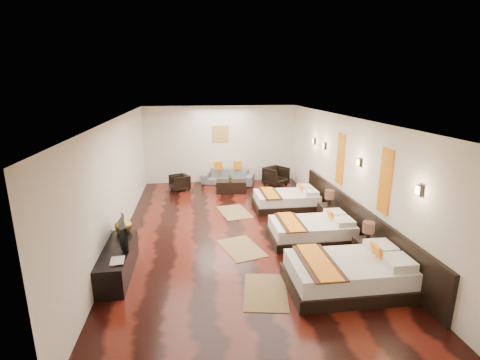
{
  "coord_description": "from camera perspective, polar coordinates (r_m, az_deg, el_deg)",
  "views": [
    {
      "loc": [
        -1.0,
        -8.23,
        3.57
      ],
      "look_at": [
        0.2,
        0.79,
        1.1
      ],
      "focal_mm": 26.73,
      "sensor_mm": 36.0,
      "label": 1
    }
  ],
  "objects": [
    {
      "name": "jute_mat_near",
      "position": [
        6.63,
        4.09,
        -17.35
      ],
      "size": [
        0.95,
        1.31,
        0.01
      ],
      "primitive_type": "cube",
      "rotation": [
        0.0,
        0.0,
        -0.17
      ],
      "color": "olive",
      "rests_on": "floor"
    },
    {
      "name": "tv",
      "position": [
        7.28,
        -18.65,
        -8.02
      ],
      "size": [
        0.32,
        0.86,
        0.5
      ],
      "primitive_type": "imported",
      "rotation": [
        0.0,
        0.0,
        1.82
      ],
      "color": "black",
      "rests_on": "tv_console"
    },
    {
      "name": "nightstand_b",
      "position": [
        9.62,
        13.93,
        -5.0
      ],
      "size": [
        0.47,
        0.47,
        0.92
      ],
      "color": "black",
      "rests_on": "floor"
    },
    {
      "name": "orange_panel_b",
      "position": [
        9.5,
        15.74,
        3.26
      ],
      "size": [
        0.04,
        0.4,
        1.3
      ],
      "primitive_type": "cube",
      "color": "#D86014",
      "rests_on": "right_wall"
    },
    {
      "name": "nightstand_a",
      "position": [
        7.86,
        19.53,
        -10.25
      ],
      "size": [
        0.45,
        0.45,
        0.88
      ],
      "color": "black",
      "rests_on": "floor"
    },
    {
      "name": "right_wall",
      "position": [
        9.3,
        16.43,
        1.06
      ],
      "size": [
        0.01,
        9.5,
        2.8
      ],
      "primitive_type": "cube",
      "color": "silver",
      "rests_on": "floor"
    },
    {
      "name": "bed_near",
      "position": [
        6.88,
        17.07,
        -14.07
      ],
      "size": [
        2.16,
        1.36,
        0.83
      ],
      "color": "black",
      "rests_on": "floor"
    },
    {
      "name": "headboard_panel",
      "position": [
        8.87,
        17.8,
        -6.17
      ],
      "size": [
        0.08,
        6.6,
        0.9
      ],
      "primitive_type": "cube",
      "color": "black",
      "rests_on": "floor"
    },
    {
      "name": "sconce_mid",
      "position": [
        8.48,
        18.53,
        2.69
      ],
      "size": [
        0.07,
        0.12,
        0.18
      ],
      "color": "black",
      "rests_on": "right_wall"
    },
    {
      "name": "armchair_right",
      "position": [
        12.93,
        5.76,
        0.62
      ],
      "size": [
        1.01,
        1.01,
        0.67
      ],
      "primitive_type": "imported",
      "rotation": [
        0.0,
        0.0,
        0.61
      ],
      "color": "black",
      "rests_on": "floor"
    },
    {
      "name": "sconce_near",
      "position": [
        6.63,
        26.71,
        -1.49
      ],
      "size": [
        0.07,
        0.12,
        0.18
      ],
      "color": "black",
      "rests_on": "right_wall"
    },
    {
      "name": "floor",
      "position": [
        9.03,
        -0.61,
        -8.11
      ],
      "size": [
        5.5,
        9.5,
        0.01
      ],
      "primitive_type": "cube",
      "color": "black",
      "rests_on": "ground"
    },
    {
      "name": "jute_mat_mid",
      "position": [
        8.13,
        0.24,
        -10.82
      ],
      "size": [
        1.06,
        1.36,
        0.01
      ],
      "primitive_type": "cube",
      "rotation": [
        0.0,
        0.0,
        0.28
      ],
      "color": "olive",
      "rests_on": "floor"
    },
    {
      "name": "table_plant",
      "position": [
        11.93,
        -1.49,
        0.38
      ],
      "size": [
        0.24,
        0.21,
        0.25
      ],
      "primitive_type": "imported",
      "rotation": [
        0.0,
        0.0,
        0.07
      ],
      "color": "#285C1E",
      "rests_on": "coffee_table"
    },
    {
      "name": "bed_far",
      "position": [
        10.63,
        7.5,
        -3.18
      ],
      "size": [
        1.87,
        1.18,
        0.72
      ],
      "color": "black",
      "rests_on": "floor"
    },
    {
      "name": "back_wall",
      "position": [
        13.2,
        -3.15,
        5.69
      ],
      "size": [
        5.5,
        0.01,
        2.8
      ],
      "primitive_type": "cube",
      "color": "silver",
      "rests_on": "floor"
    },
    {
      "name": "coffee_table",
      "position": [
        12.07,
        -1.41,
        -1.04
      ],
      "size": [
        1.05,
        0.6,
        0.4
      ],
      "primitive_type": "cube",
      "rotation": [
        0.0,
        0.0,
        -0.11
      ],
      "color": "black",
      "rests_on": "floor"
    },
    {
      "name": "left_wall",
      "position": [
        8.69,
        -18.95,
        -0.11
      ],
      "size": [
        0.01,
        9.5,
        2.8
      ],
      "primitive_type": "cube",
      "color": "silver",
      "rests_on": "floor"
    },
    {
      "name": "orange_panel_a",
      "position": [
        7.58,
        22.18,
        -0.23
      ],
      "size": [
        0.04,
        0.4,
        1.3
      ],
      "primitive_type": "cube",
      "color": "#D86014",
      "rests_on": "right_wall"
    },
    {
      "name": "sconce_lounge",
      "position": [
        11.29,
        11.73,
        6.11
      ],
      "size": [
        0.07,
        0.12,
        0.18
      ],
      "color": "black",
      "rests_on": "right_wall"
    },
    {
      "name": "jute_mat_far",
      "position": [
        10.27,
        -0.91,
        -5.13
      ],
      "size": [
        0.97,
        1.32,
        0.01
      ],
      "primitive_type": "cube",
      "rotation": [
        0.0,
        0.0,
        0.2
      ],
      "color": "olive",
      "rests_on": "floor"
    },
    {
      "name": "sofa",
      "position": [
        13.06,
        -1.91,
        0.54
      ],
      "size": [
        1.99,
        1.26,
        0.54
      ],
      "primitive_type": "imported",
      "rotation": [
        0.0,
        0.0,
        -0.31
      ],
      "color": "slate",
      "rests_on": "floor"
    },
    {
      "name": "tv_console",
      "position": [
        7.39,
        -18.89,
        -12.16
      ],
      "size": [
        0.5,
        1.8,
        0.55
      ],
      "primitive_type": "cube",
      "color": "black",
      "rests_on": "floor"
    },
    {
      "name": "book",
      "position": [
        6.77,
        -20.01,
        -12.15
      ],
      "size": [
        0.26,
        0.34,
        0.03
      ],
      "primitive_type": "imported",
      "rotation": [
        0.0,
        0.0,
        0.09
      ],
      "color": "black",
      "rests_on": "tv_console"
    },
    {
      "name": "ceiling",
      "position": [
        8.33,
        -0.67,
        9.88
      ],
      "size": [
        5.5,
        9.5,
        0.01
      ],
      "primitive_type": "cube",
      "color": "white",
      "rests_on": "floor"
    },
    {
      "name": "gold_artwork",
      "position": [
        13.12,
        -3.17,
        7.4
      ],
      "size": [
        0.6,
        0.04,
        0.6
      ],
      "primitive_type": "cube",
      "color": "#AD873F",
      "rests_on": "back_wall"
    },
    {
      "name": "sconce_far",
      "position": [
        10.46,
        13.33,
        5.31
      ],
      "size": [
        0.07,
        0.12,
        0.18
      ],
      "color": "black",
      "rests_on": "right_wall"
    },
    {
      "name": "figurine",
      "position": [
        7.89,
        -18.14,
        -6.62
      ],
      "size": [
        0.4,
        0.4,
        0.38
      ],
      "primitive_type": "imported",
      "rotation": [
        0.0,
        0.0,
        0.11
      ],
      "color": "brown",
      "rests_on": "tv_console"
    },
    {
      "name": "bed_mid",
      "position": [
        8.58,
        11.46,
        -7.89
      ],
      "size": [
        1.92,
        1.21,
        0.73
      ],
      "color": "black",
      "rests_on": "floor"
    },
    {
      "name": "armchair_left",
      "position": [
        12.44,
        -9.62,
        -0.41
      ],
      "size": [
        0.78,
        0.77,
        0.55
      ],
      "primitive_type": "imported",
      "rotation": [
        0.0,
        0.0,
        -1.16
      ],
      "color": "black",
      "rests_on": "floor"
    }
  ]
}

